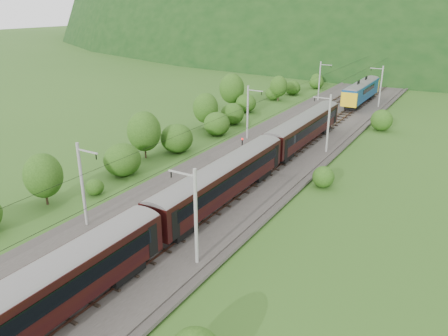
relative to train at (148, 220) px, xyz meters
The scene contains 15 objects.
ground 4.43m from the train, 154.08° to the left, with size 600.00×600.00×0.00m, color #2F571B.
railbed 11.91m from the train, 102.13° to the left, with size 14.00×220.00×0.30m, color #38332D.
track_left 12.56m from the train, 113.26° to the left, with size 2.40×220.00×0.27m.
track_right 11.61m from the train, 90.00° to the left, with size 2.40×220.00×0.27m.
catenary_left 34.26m from the train, 104.41° to the left, with size 2.54×192.28×8.00m.
catenary_right 33.39m from the train, 83.60° to the left, with size 2.54×192.28×8.00m.
overhead_wires 11.96m from the train, 102.13° to the left, with size 4.83×198.00×0.03m.
mountain_main 261.20m from the train, 90.53° to the left, with size 504.00×360.00×244.00m, color black.
mountain_ridge 325.11m from the train, 112.12° to the left, with size 336.00×280.00×132.00m, color black.
train is the anchor object (origin of this frame).
hazard_post_near 34.43m from the train, 94.04° to the left, with size 0.15×0.15×1.41m, color red.
hazard_post_far 69.71m from the train, 91.41° to the left, with size 0.17×0.17×1.62m, color red.
signal 26.86m from the train, 102.25° to the left, with size 0.25×0.25×2.30m.
vegetation_left 28.11m from the train, 126.14° to the left, with size 11.95×152.07×6.92m.
vegetation_right 17.60m from the train, 60.44° to the left, with size 5.46×92.13×3.13m.
Camera 1 is at (23.35, -24.61, 19.79)m, focal length 35.00 mm.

